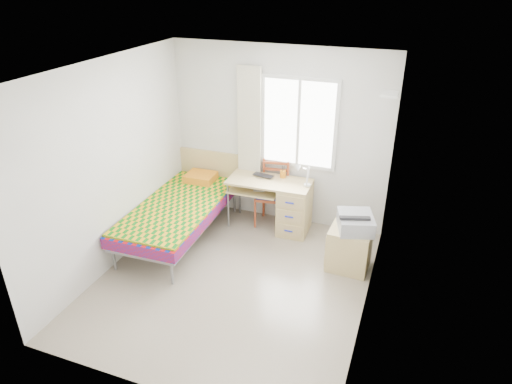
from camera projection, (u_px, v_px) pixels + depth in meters
floor at (233, 281)px, 5.68m from camera, size 3.50×3.50×0.00m
ceiling at (227, 69)px, 4.52m from camera, size 3.50×3.50×0.00m
wall_back at (278, 137)px, 6.57m from camera, size 3.20×0.00×3.20m
wall_left at (111, 167)px, 5.60m from camera, size 0.00×3.50×3.50m
wall_right at (376, 211)px, 4.60m from camera, size 0.00×3.50×3.50m
window at (299, 123)px, 6.35m from camera, size 1.10×0.04×1.30m
curtain at (249, 126)px, 6.58m from camera, size 0.35×0.05×1.70m
floating_shelf at (390, 94)px, 5.43m from camera, size 0.20×0.32×0.03m
bed at (182, 207)px, 6.44m from camera, size 1.08×2.22×0.95m
desk at (290, 205)px, 6.60m from camera, size 1.22×0.58×0.75m
chair at (273, 190)px, 6.74m from camera, size 0.48×0.48×0.97m
cabinet at (349, 248)px, 5.82m from camera, size 0.54×0.48×0.57m
printer at (356, 222)px, 5.65m from camera, size 0.54×0.58×0.21m
laptop at (262, 177)px, 6.64m from camera, size 0.34×0.25×0.02m
pen_cup at (283, 174)px, 6.62m from camera, size 0.10×0.10×0.10m
task_lamp at (301, 173)px, 6.21m from camera, size 0.22×0.31×0.38m
book at (254, 188)px, 6.70m from camera, size 0.22×0.27×0.02m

